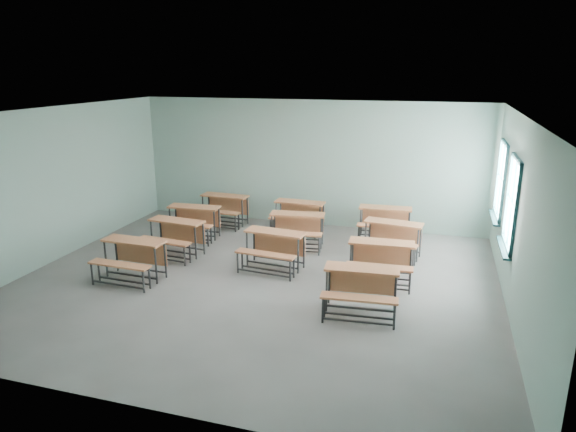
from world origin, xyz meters
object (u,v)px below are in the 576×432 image
at_px(desk_unit_r1c2, 381,256).
at_px(desk_unit_r2c1, 297,225).
at_px(desk_unit_r2c2, 392,235).
at_px(desk_unit_r1c0, 174,232).
at_px(desk_unit_r3c2, 385,219).
at_px(desk_unit_r0c2, 361,284).
at_px(desk_unit_r0c0, 131,254).
at_px(desk_unit_r1c1, 273,245).
at_px(desk_unit_r3c1, 298,212).
at_px(desk_unit_r3c0, 223,205).
at_px(desk_unit_r2c0, 193,218).

bearing_deg(desk_unit_r1c2, desk_unit_r2c1, 142.14).
height_order(desk_unit_r1c2, desk_unit_r2c2, same).
bearing_deg(desk_unit_r1c0, desk_unit_r3c2, 35.16).
bearing_deg(desk_unit_r0c2, desk_unit_r2c1, 119.06).
bearing_deg(desk_unit_r3c2, desk_unit_r0c0, -142.63).
xyz_separation_m(desk_unit_r1c1, desk_unit_r3c2, (1.96, 2.52, 0.00)).
distance_m(desk_unit_r1c0, desk_unit_r2c1, 2.72).
bearing_deg(desk_unit_r3c1, desk_unit_r2c2, -23.16).
relative_size(desk_unit_r1c2, desk_unit_r3c1, 1.01).
bearing_deg(desk_unit_r2c2, desk_unit_r3c0, 172.77).
relative_size(desk_unit_r0c0, desk_unit_r2c2, 0.95).
bearing_deg(desk_unit_r3c0, desk_unit_r1c1, -46.18).
xyz_separation_m(desk_unit_r0c0, desk_unit_r2c1, (2.54, 2.71, 0.00)).
bearing_deg(desk_unit_r1c2, desk_unit_r0c2, -99.15).
bearing_deg(desk_unit_r2c1, desk_unit_r0c0, -140.29).
bearing_deg(desk_unit_r1c1, desk_unit_r2c2, 36.46).
distance_m(desk_unit_r2c1, desk_unit_r2c2, 2.14).
bearing_deg(desk_unit_r0c2, desk_unit_r1c1, 139.43).
bearing_deg(desk_unit_r0c0, desk_unit_r3c0, 88.68).
height_order(desk_unit_r0c2, desk_unit_r2c2, same).
xyz_separation_m(desk_unit_r2c1, desk_unit_r3c0, (-2.31, 1.13, 0.00)).
height_order(desk_unit_r1c2, desk_unit_r3c2, same).
xyz_separation_m(desk_unit_r0c2, desk_unit_r3c2, (-0.06, 3.98, 0.00)).
height_order(desk_unit_r2c0, desk_unit_r3c0, same).
bearing_deg(desk_unit_r1c2, desk_unit_r1c0, 174.82).
height_order(desk_unit_r0c0, desk_unit_r1c1, same).
relative_size(desk_unit_r0c2, desk_unit_r3c0, 1.02).
distance_m(desk_unit_r1c2, desk_unit_r2c0, 4.81).
xyz_separation_m(desk_unit_r3c1, desk_unit_r3c2, (2.11, 0.07, 0.00)).
bearing_deg(desk_unit_r2c2, desk_unit_r0c2, -86.85).
relative_size(desk_unit_r1c1, desk_unit_r3c0, 1.03).
relative_size(desk_unit_r2c0, desk_unit_r3c1, 1.02).
relative_size(desk_unit_r1c1, desk_unit_r2c2, 0.98).
bearing_deg(desk_unit_r3c0, desk_unit_r0c2, -40.60).
bearing_deg(desk_unit_r1c0, desk_unit_r1c2, 3.82).
height_order(desk_unit_r1c0, desk_unit_r2c0, same).
distance_m(desk_unit_r2c0, desk_unit_r2c2, 4.69).
height_order(desk_unit_r1c0, desk_unit_r2c1, same).
distance_m(desk_unit_r1c1, desk_unit_r3c1, 2.46).
xyz_separation_m(desk_unit_r0c0, desk_unit_r0c2, (4.45, -0.15, 0.00)).
height_order(desk_unit_r0c0, desk_unit_r2c0, same).
height_order(desk_unit_r3c0, desk_unit_r3c1, same).
bearing_deg(desk_unit_r2c2, desk_unit_r1c1, -141.22).
xyz_separation_m(desk_unit_r0c2, desk_unit_r3c1, (-2.17, 3.91, 0.00)).
bearing_deg(desk_unit_r2c2, desk_unit_r3c2, 111.33).
height_order(desk_unit_r1c0, desk_unit_r3c0, same).
distance_m(desk_unit_r1c2, desk_unit_r3c0, 5.07).
bearing_deg(desk_unit_r0c2, desk_unit_r0c0, 173.31).
xyz_separation_m(desk_unit_r1c2, desk_unit_r3c0, (-4.38, 2.57, 0.00)).
height_order(desk_unit_r0c2, desk_unit_r3c2, same).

